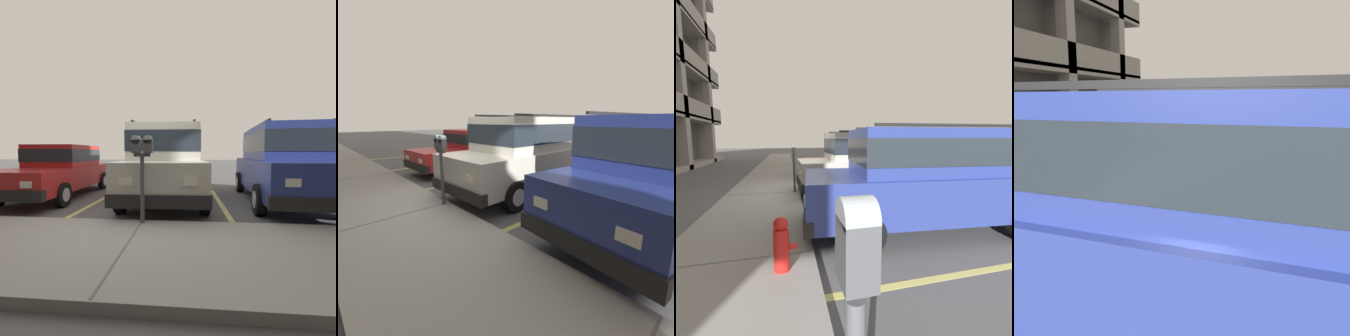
% 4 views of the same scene
% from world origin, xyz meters
% --- Properties ---
extents(ground_plane, '(80.00, 80.00, 0.10)m').
position_xyz_m(ground_plane, '(0.00, 0.00, -0.05)').
color(ground_plane, '#565659').
extents(sidewalk, '(40.00, 2.20, 0.12)m').
position_xyz_m(sidewalk, '(0.00, 1.30, 0.06)').
color(sidewalk, gray).
rests_on(sidewalk, ground_plane).
extents(parking_stall_lines, '(13.14, 4.80, 0.01)m').
position_xyz_m(parking_stall_lines, '(1.63, -1.40, 0.00)').
color(parking_stall_lines, '#DBD16B').
rests_on(parking_stall_lines, ground_plane).
extents(silver_suv, '(2.11, 4.83, 2.03)m').
position_xyz_m(silver_suv, '(-0.20, -2.17, 1.09)').
color(silver_suv, beige).
rests_on(silver_suv, ground_plane).
extents(red_sedan, '(2.32, 4.93, 2.03)m').
position_xyz_m(red_sedan, '(-3.31, -2.13, 1.09)').
color(red_sedan, navy).
rests_on(red_sedan, ground_plane).
extents(dark_hatchback, '(1.92, 4.52, 1.54)m').
position_xyz_m(dark_hatchback, '(3.08, -2.51, 0.82)').
color(dark_hatchback, red).
rests_on(dark_hatchback, ground_plane).
extents(parking_meter_near, '(0.35, 0.12, 1.48)m').
position_xyz_m(parking_meter_near, '(-0.02, 0.35, 1.22)').
color(parking_meter_near, '#47474C').
rests_on(parking_meter_near, sidewalk).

